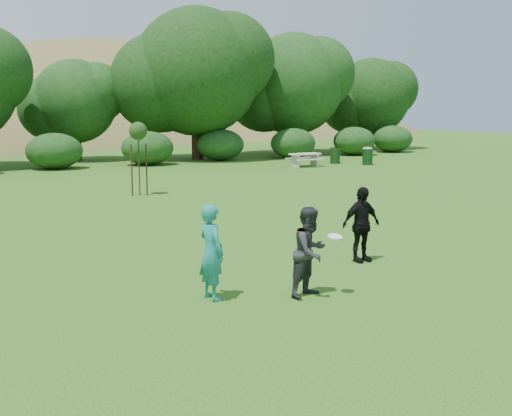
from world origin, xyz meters
The scene contains 10 objects.
ground centered at (0.00, 0.00, 0.00)m, with size 120.00×120.00×0.00m, color #19470C.
player_teal centered at (-2.49, 0.28, 0.87)m, with size 0.64×0.42×1.75m, color #1B7977.
player_grey centered at (-0.82, -0.44, 0.84)m, with size 0.81×0.63×1.67m, color #28292B.
player_black centered at (1.67, 1.17, 0.85)m, with size 0.99×0.41×1.70m, color black.
trash_can_near centered at (15.92, 21.16, 0.45)m, with size 0.60×0.60×0.90m, color black.
frisbee centered at (-0.44, -0.67, 1.12)m, with size 0.27×0.27×0.08m.
sapling centered at (1.00, 13.84, 2.42)m, with size 0.70×0.70×2.85m.
picnic_table centered at (13.25, 20.44, 0.52)m, with size 1.80×1.48×0.76m.
trash_can_lidded centered at (17.08, 19.54, 0.54)m, with size 0.60×0.60×1.05m.
tree_row centered at (3.23, 28.68, 4.87)m, with size 53.92×10.38×9.62m.
Camera 1 is at (-7.40, -9.88, 3.50)m, focal length 45.00 mm.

